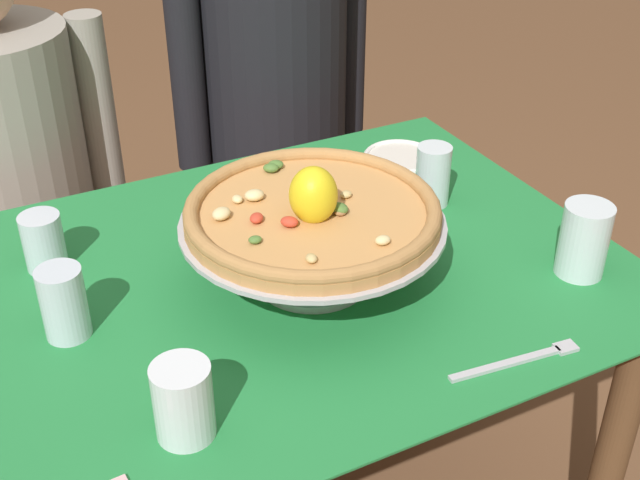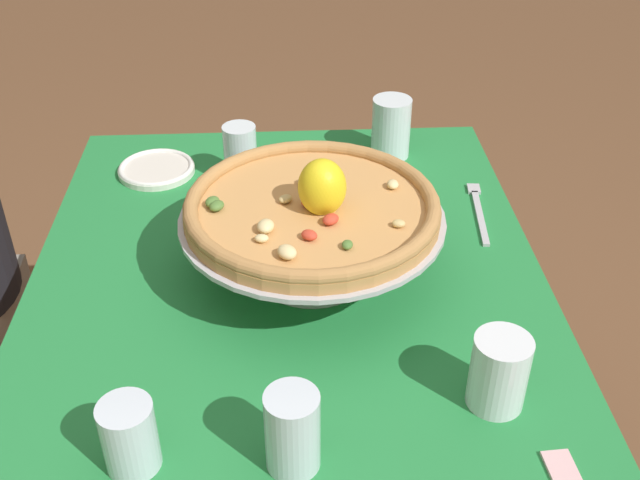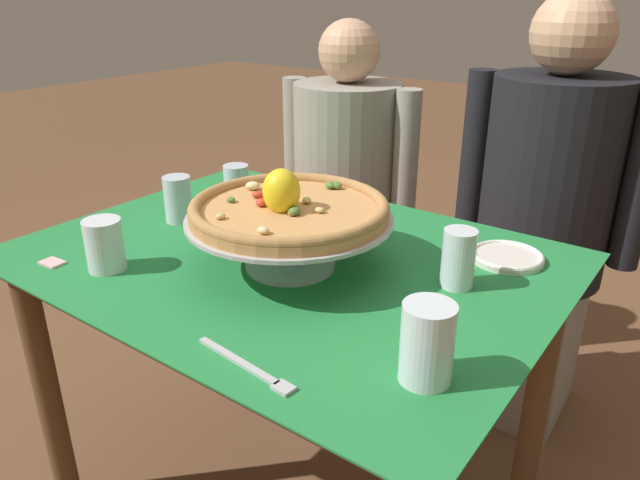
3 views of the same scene
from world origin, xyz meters
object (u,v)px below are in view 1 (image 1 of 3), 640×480
pizza_stand (313,237)px  water_glass_front_right (583,245)px  dinner_fork (522,360)px  diner_left (13,203)px  water_glass_front_left (184,406)px  side_plate (400,158)px  water_glass_back_left (44,245)px  water_glass_side_right (433,179)px  pizza (312,211)px  water_glass_side_left (65,309)px  diner_right (274,123)px

pizza_stand → water_glass_front_right: 0.44m
dinner_fork → diner_left: diner_left is taller
water_glass_front_left → side_plate: size_ratio=0.71×
water_glass_back_left → dinner_fork: water_glass_back_left is taller
pizza_stand → water_glass_front_right: (0.40, -0.18, -0.03)m
water_glass_back_left → side_plate: 0.73m
water_glass_side_right → diner_left: diner_left is taller
water_glass_front_left → water_glass_front_right: size_ratio=0.86×
pizza → water_glass_side_left: pizza is taller
water_glass_front_left → diner_right: 1.19m
water_glass_side_right → dinner_fork: water_glass_side_right is taller
water_glass_front_left → dinner_fork: size_ratio=0.52×
water_glass_side_left → side_plate: bearing=19.5°
water_glass_front_left → water_glass_front_right: bearing=4.2°
water_glass_back_left → side_plate: (0.73, 0.06, -0.03)m
pizza → water_glass_back_left: pizza is taller
dinner_fork → diner_left: (-0.55, 1.08, -0.15)m
side_plate → water_glass_front_right: bearing=-84.0°
water_glass_back_left → diner_right: 0.88m
diner_right → pizza: bearing=-110.0°
pizza_stand → diner_left: size_ratio=0.36×
pizza_stand → water_glass_side_left: water_glass_side_left is taller
water_glass_side_left → water_glass_back_left: water_glass_side_left is taller
water_glass_side_left → pizza: bearing=-5.7°
dinner_fork → water_glass_side_left: bearing=147.7°
pizza → water_glass_front_right: bearing=-24.0°
water_glass_front_right → diner_right: 0.99m
pizza_stand → side_plate: (0.35, 0.30, -0.07)m
water_glass_side_left → water_glass_side_right: water_glass_side_right is taller
water_glass_back_left → water_glass_side_left: bearing=-92.7°
water_glass_front_left → water_glass_side_left: water_glass_side_left is taller
water_glass_back_left → water_glass_front_right: water_glass_front_right is taller
pizza → water_glass_side_left: bearing=174.3°
pizza_stand → diner_right: diner_right is taller
pizza → water_glass_side_left: (-0.39, 0.04, -0.08)m
water_glass_front_left → dinner_fork: bearing=-10.3°
pizza_stand → diner_left: (-0.37, 0.76, -0.23)m
pizza → water_glass_side_right: bearing=21.9°
diner_right → water_glass_side_right: bearing=-87.8°
water_glass_back_left → dinner_fork: (0.55, -0.55, -0.04)m
water_glass_front_left → pizza: bearing=37.8°
diner_left → dinner_fork: bearing=-63.2°
pizza_stand → water_glass_side_right: 0.34m
water_glass_side_right → water_glass_back_left: water_glass_side_right is taller
pizza → diner_right: 0.87m
diner_right → side_plate: bearing=-82.5°
water_glass_side_right → water_glass_front_right: water_glass_front_right is taller
side_plate → diner_right: size_ratio=0.12×
water_glass_front_right → water_glass_side_left: bearing=164.6°
side_plate → diner_right: (-0.06, 0.49, -0.11)m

